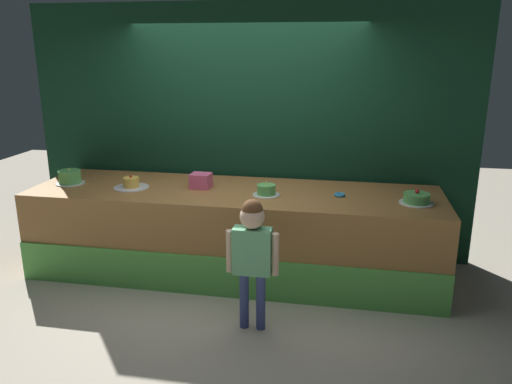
{
  "coord_description": "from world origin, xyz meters",
  "views": [
    {
      "loc": [
        1.11,
        -4.13,
        2.26
      ],
      "look_at": [
        0.27,
        0.34,
        0.94
      ],
      "focal_mm": 35.17,
      "sensor_mm": 36.0,
      "label": 1
    }
  ],
  "objects_px": {
    "child_figure": "(252,247)",
    "donut": "(340,195)",
    "pink_box": "(201,181)",
    "cake_far_right": "(417,199)",
    "cake_center_right": "(266,190)",
    "cake_center_left": "(131,184)",
    "cake_far_left": "(70,177)"
  },
  "relations": [
    {
      "from": "child_figure",
      "to": "donut",
      "type": "relative_size",
      "value": 10.49
    },
    {
      "from": "pink_box",
      "to": "cake_far_right",
      "type": "xyz_separation_m",
      "value": [
        2.09,
        -0.15,
        -0.03
      ]
    },
    {
      "from": "donut",
      "to": "cake_center_right",
      "type": "xyz_separation_m",
      "value": [
        -0.7,
        -0.1,
        0.03
      ]
    },
    {
      "from": "pink_box",
      "to": "cake_far_right",
      "type": "relative_size",
      "value": 0.65
    },
    {
      "from": "child_figure",
      "to": "donut",
      "type": "bearing_deg",
      "value": 57.67
    },
    {
      "from": "child_figure",
      "to": "cake_center_right",
      "type": "relative_size",
      "value": 4.22
    },
    {
      "from": "child_figure",
      "to": "pink_box",
      "type": "distance_m",
      "value": 1.32
    },
    {
      "from": "donut",
      "to": "cake_center_right",
      "type": "height_order",
      "value": "cake_center_right"
    },
    {
      "from": "donut",
      "to": "cake_center_left",
      "type": "xyz_separation_m",
      "value": [
        -2.09,
        -0.09,
        0.03
      ]
    },
    {
      "from": "donut",
      "to": "cake_far_left",
      "type": "bearing_deg",
      "value": -178.83
    },
    {
      "from": "pink_box",
      "to": "donut",
      "type": "distance_m",
      "value": 1.39
    },
    {
      "from": "cake_far_right",
      "to": "child_figure",
      "type": "bearing_deg",
      "value": -145.54
    },
    {
      "from": "donut",
      "to": "cake_far_left",
      "type": "distance_m",
      "value": 2.79
    },
    {
      "from": "pink_box",
      "to": "donut",
      "type": "xyz_separation_m",
      "value": [
        1.39,
        -0.04,
        -0.06
      ]
    },
    {
      "from": "pink_box",
      "to": "donut",
      "type": "height_order",
      "value": "pink_box"
    },
    {
      "from": "cake_far_left",
      "to": "cake_far_right",
      "type": "bearing_deg",
      "value": -0.78
    },
    {
      "from": "child_figure",
      "to": "pink_box",
      "type": "relative_size",
      "value": 5.64
    },
    {
      "from": "donut",
      "to": "cake_far_right",
      "type": "bearing_deg",
      "value": -8.52
    },
    {
      "from": "cake_far_right",
      "to": "cake_center_left",
      "type": "bearing_deg",
      "value": 179.69
    },
    {
      "from": "donut",
      "to": "cake_center_left",
      "type": "bearing_deg",
      "value": -177.55
    },
    {
      "from": "pink_box",
      "to": "cake_center_left",
      "type": "relative_size",
      "value": 0.56
    },
    {
      "from": "cake_center_left",
      "to": "cake_center_right",
      "type": "bearing_deg",
      "value": -0.4
    },
    {
      "from": "cake_center_left",
      "to": "donut",
      "type": "bearing_deg",
      "value": 2.45
    },
    {
      "from": "cake_far_left",
      "to": "cake_center_right",
      "type": "xyz_separation_m",
      "value": [
        2.09,
        -0.04,
        -0.02
      ]
    },
    {
      "from": "pink_box",
      "to": "cake_center_right",
      "type": "relative_size",
      "value": 0.75
    },
    {
      "from": "child_figure",
      "to": "cake_far_right",
      "type": "bearing_deg",
      "value": 34.46
    },
    {
      "from": "child_figure",
      "to": "donut",
      "type": "distance_m",
      "value": 1.23
    },
    {
      "from": "donut",
      "to": "cake_center_left",
      "type": "relative_size",
      "value": 0.3
    },
    {
      "from": "donut",
      "to": "cake_far_right",
      "type": "relative_size",
      "value": 0.35
    },
    {
      "from": "cake_far_right",
      "to": "cake_far_left",
      "type": "bearing_deg",
      "value": 179.22
    },
    {
      "from": "pink_box",
      "to": "cake_center_left",
      "type": "xyz_separation_m",
      "value": [
        -0.7,
        -0.13,
        -0.03
      ]
    },
    {
      "from": "cake_center_left",
      "to": "cake_far_right",
      "type": "height_order",
      "value": "cake_far_right"
    }
  ]
}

